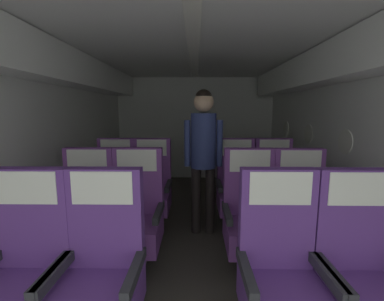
{
  "coord_description": "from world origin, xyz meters",
  "views": [
    {
      "loc": [
        0.03,
        -0.01,
        1.42
      ],
      "look_at": [
        -0.02,
        3.14,
        0.93
      ],
      "focal_mm": 24.5,
      "sensor_mm": 36.0,
      "label": 1
    }
  ],
  "objects_px": {
    "seat_c_left_window": "(115,190)",
    "seat_a_left_window": "(24,276)",
    "seat_a_right_aisle": "(362,279)",
    "seat_b_left_window": "(86,217)",
    "seat_b_right_aisle": "(301,219)",
    "seat_a_left_aisle": "(100,277)",
    "seat_c_right_window": "(236,190)",
    "flight_attendant": "(203,146)",
    "seat_c_left_aisle": "(151,190)",
    "seat_c_right_aisle": "(275,190)",
    "seat_b_right_window": "(250,218)",
    "seat_a_right_window": "(281,278)",
    "seat_b_left_aisle": "(136,217)"
  },
  "relations": [
    {
      "from": "seat_a_right_aisle",
      "to": "flight_attendant",
      "type": "height_order",
      "value": "flight_attendant"
    },
    {
      "from": "seat_b_left_window",
      "to": "seat_c_right_aisle",
      "type": "xyz_separation_m",
      "value": [
        1.96,
        0.85,
        0.0
      ]
    },
    {
      "from": "seat_a_left_window",
      "to": "seat_b_right_aisle",
      "type": "relative_size",
      "value": 1.0
    },
    {
      "from": "seat_b_left_aisle",
      "to": "seat_b_right_aisle",
      "type": "distance_m",
      "value": 1.49
    },
    {
      "from": "seat_c_left_window",
      "to": "seat_a_right_window",
      "type": "bearing_deg",
      "value": -48.39
    },
    {
      "from": "seat_a_right_aisle",
      "to": "seat_b_left_aisle",
      "type": "xyz_separation_m",
      "value": [
        -1.5,
        0.86,
        0.0
      ]
    },
    {
      "from": "seat_a_left_window",
      "to": "seat_b_right_window",
      "type": "height_order",
      "value": "same"
    },
    {
      "from": "seat_c_left_aisle",
      "to": "seat_b_left_window",
      "type": "bearing_deg",
      "value": -118.69
    },
    {
      "from": "seat_b_right_aisle",
      "to": "seat_c_right_window",
      "type": "bearing_deg",
      "value": 117.69
    },
    {
      "from": "seat_c_right_window",
      "to": "seat_c_left_window",
      "type": "bearing_deg",
      "value": -179.66
    },
    {
      "from": "seat_c_left_aisle",
      "to": "seat_c_right_window",
      "type": "height_order",
      "value": "same"
    },
    {
      "from": "seat_a_left_aisle",
      "to": "seat_a_right_aisle",
      "type": "bearing_deg",
      "value": 0.19
    },
    {
      "from": "seat_c_right_window",
      "to": "seat_a_right_window",
      "type": "bearing_deg",
      "value": -89.86
    },
    {
      "from": "seat_a_left_aisle",
      "to": "seat_b_left_window",
      "type": "relative_size",
      "value": 1.0
    },
    {
      "from": "seat_a_left_aisle",
      "to": "seat_b_left_aisle",
      "type": "relative_size",
      "value": 1.0
    },
    {
      "from": "seat_b_right_aisle",
      "to": "seat_a_right_aisle",
      "type": "bearing_deg",
      "value": -88.96
    },
    {
      "from": "seat_a_left_window",
      "to": "seat_a_right_aisle",
      "type": "distance_m",
      "value": 1.97
    },
    {
      "from": "seat_c_left_window",
      "to": "seat_a_left_window",
      "type": "bearing_deg",
      "value": -90.31
    },
    {
      "from": "seat_b_right_window",
      "to": "seat_c_right_window",
      "type": "bearing_deg",
      "value": 89.64
    },
    {
      "from": "seat_a_left_window",
      "to": "seat_a_right_window",
      "type": "height_order",
      "value": "same"
    },
    {
      "from": "seat_a_right_aisle",
      "to": "seat_b_right_window",
      "type": "height_order",
      "value": "same"
    },
    {
      "from": "seat_a_left_window",
      "to": "seat_c_right_window",
      "type": "relative_size",
      "value": 1.0
    },
    {
      "from": "seat_b_left_window",
      "to": "seat_a_right_aisle",
      "type": "bearing_deg",
      "value": -23.49
    },
    {
      "from": "seat_a_right_aisle",
      "to": "seat_c_left_window",
      "type": "height_order",
      "value": "same"
    },
    {
      "from": "seat_a_right_aisle",
      "to": "seat_b_right_window",
      "type": "bearing_deg",
      "value": 119.03
    },
    {
      "from": "seat_a_right_window",
      "to": "seat_c_right_aisle",
      "type": "distance_m",
      "value": 1.76
    },
    {
      "from": "seat_a_left_window",
      "to": "seat_b_left_aisle",
      "type": "distance_m",
      "value": 0.98
    },
    {
      "from": "seat_a_left_aisle",
      "to": "seat_a_right_window",
      "type": "xyz_separation_m",
      "value": [
        1.06,
        0.01,
        0.0
      ]
    },
    {
      "from": "seat_a_left_window",
      "to": "seat_b_right_aisle",
      "type": "distance_m",
      "value": 2.13
    },
    {
      "from": "seat_c_right_aisle",
      "to": "seat_b_right_aisle",
      "type": "bearing_deg",
      "value": -91.03
    },
    {
      "from": "seat_a_left_aisle",
      "to": "seat_b_right_aisle",
      "type": "xyz_separation_m",
      "value": [
        1.5,
        0.85,
        0.0
      ]
    },
    {
      "from": "seat_b_left_window",
      "to": "seat_c_right_window",
      "type": "height_order",
      "value": "same"
    },
    {
      "from": "seat_a_left_aisle",
      "to": "seat_b_right_window",
      "type": "relative_size",
      "value": 1.0
    },
    {
      "from": "seat_a_right_aisle",
      "to": "seat_a_left_aisle",
      "type": "bearing_deg",
      "value": -179.81
    },
    {
      "from": "seat_a_left_aisle",
      "to": "seat_c_right_aisle",
      "type": "distance_m",
      "value": 2.29
    },
    {
      "from": "seat_c_left_aisle",
      "to": "seat_a_right_window",
      "type": "bearing_deg",
      "value": -58.13
    },
    {
      "from": "seat_a_left_aisle",
      "to": "flight_attendant",
      "type": "xyz_separation_m",
      "value": [
        0.64,
        1.51,
        0.56
      ]
    },
    {
      "from": "seat_c_left_window",
      "to": "seat_b_left_window",
      "type": "bearing_deg",
      "value": -90.35
    },
    {
      "from": "seat_a_left_window",
      "to": "flight_attendant",
      "type": "relative_size",
      "value": 0.65
    },
    {
      "from": "seat_b_left_window",
      "to": "flight_attendant",
      "type": "relative_size",
      "value": 0.65
    },
    {
      "from": "seat_c_left_aisle",
      "to": "seat_c_right_window",
      "type": "bearing_deg",
      "value": 0.67
    },
    {
      "from": "seat_a_left_window",
      "to": "seat_a_right_aisle",
      "type": "relative_size",
      "value": 1.0
    },
    {
      "from": "seat_c_right_window",
      "to": "flight_attendant",
      "type": "xyz_separation_m",
      "value": [
        -0.41,
        -0.19,
        0.56
      ]
    },
    {
      "from": "seat_b_right_window",
      "to": "flight_attendant",
      "type": "relative_size",
      "value": 0.65
    },
    {
      "from": "seat_a_left_aisle",
      "to": "seat_a_right_aisle",
      "type": "relative_size",
      "value": 1.0
    },
    {
      "from": "seat_c_left_window",
      "to": "seat_c_right_window",
      "type": "distance_m",
      "value": 1.49
    },
    {
      "from": "seat_a_left_window",
      "to": "seat_b_left_aisle",
      "type": "xyz_separation_m",
      "value": [
        0.46,
        0.87,
        0.0
      ]
    },
    {
      "from": "seat_b_right_aisle",
      "to": "seat_c_right_window",
      "type": "height_order",
      "value": "same"
    },
    {
      "from": "seat_a_right_window",
      "to": "seat_c_left_window",
      "type": "height_order",
      "value": "same"
    },
    {
      "from": "seat_a_right_aisle",
      "to": "seat_c_left_aisle",
      "type": "height_order",
      "value": "same"
    }
  ]
}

